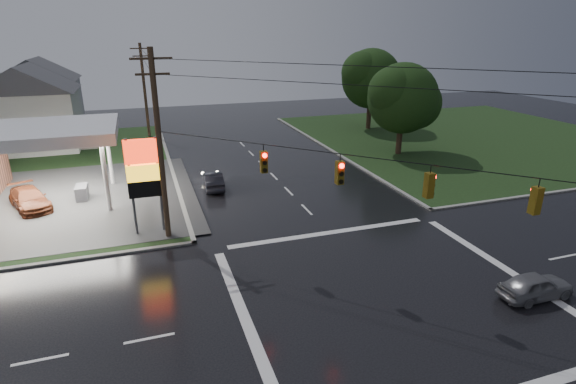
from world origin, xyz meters
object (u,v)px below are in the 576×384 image
object	(u,v)px
house_near	(30,107)
car_north	(213,180)
utility_pole_nw	(160,145)
utility_pole_n	(145,89)
pylon_sign	(144,171)
car_pump	(29,199)
car_crossing	(536,286)
house_far	(40,93)
tree_ne_far	(372,79)
tree_ne_near	(404,98)

from	to	relation	value
house_near	car_north	distance (m)	24.38
utility_pole_nw	utility_pole_n	bearing A→B (deg)	90.00
pylon_sign	utility_pole_nw	xyz separation A→B (m)	(1.00, -1.00, 1.71)
pylon_sign	car_pump	distance (m)	10.90
utility_pole_n	house_near	distance (m)	11.67
house_near	car_crossing	xyz separation A→B (m)	(27.19, -38.59, -3.79)
house_far	car_pump	bearing A→B (deg)	-83.22
utility_pole_n	house_far	world-z (taller)	utility_pole_n
pylon_sign	house_near	world-z (taller)	house_near
house_far	house_near	bearing A→B (deg)	-85.24
tree_ne_far	car_pump	xyz separation A→B (m)	(-35.46, -16.64, -5.47)
utility_pole_nw	house_near	world-z (taller)	utility_pole_nw
pylon_sign	car_crossing	size ratio (longest dim) A/B	1.67
tree_ne_near	car_crossing	world-z (taller)	tree_ne_near
utility_pole_nw	car_crossing	size ratio (longest dim) A/B	3.05
utility_pole_nw	car_north	size ratio (longest dim) A/B	2.72
house_near	tree_ne_far	bearing A→B (deg)	-3.01
utility_pole_n	house_near	world-z (taller)	utility_pole_n
utility_pole_n	car_crossing	bearing A→B (deg)	-68.81
pylon_sign	house_near	size ratio (longest dim) A/B	0.54
tree_ne_near	car_crossing	xyz separation A→B (m)	(-7.90, -24.58, -4.95)
car_crossing	car_pump	bearing A→B (deg)	50.95
tree_ne_far	car_crossing	world-z (taller)	tree_ne_far
car_pump	tree_ne_far	bearing A→B (deg)	2.32
tree_ne_near	car_pump	distance (m)	33.14
house_near	car_crossing	world-z (taller)	house_near
house_far	tree_ne_far	xyz separation A→B (m)	(39.10, -14.01, 1.77)
car_north	utility_pole_nw	bearing A→B (deg)	66.40
tree_ne_near	car_crossing	size ratio (longest dim) A/B	2.49
house_far	car_north	distance (m)	34.82
car_north	car_pump	bearing A→B (deg)	4.14
tree_ne_near	car_north	xyz separation A→B (m)	(-19.57, -4.42, -4.89)
utility_pole_nw	tree_ne_far	xyz separation A→B (m)	(26.65, 24.49, 0.46)
utility_pole_n	house_near	size ratio (longest dim) A/B	0.95
utility_pole_n	tree_ne_near	xyz separation A→B (m)	(23.64, -16.01, 0.09)
utility_pole_nw	house_near	size ratio (longest dim) A/B	1.00
utility_pole_nw	house_far	bearing A→B (deg)	107.92
tree_ne_near	car_crossing	bearing A→B (deg)	-107.82
house_far	car_north	xyz separation A→B (m)	(16.52, -30.43, -3.74)
house_far	car_crossing	size ratio (longest dim) A/B	3.07
utility_pole_nw	house_far	world-z (taller)	utility_pole_nw
pylon_sign	car_pump	xyz separation A→B (m)	(-7.81, 6.85, -3.30)
tree_ne_near	utility_pole_n	bearing A→B (deg)	145.90
tree_ne_far	car_crossing	bearing A→B (deg)	-106.61
house_far	car_crossing	xyz separation A→B (m)	(28.19, -50.59, -3.79)
utility_pole_n	house_far	distance (m)	16.00
house_far	utility_pole_nw	bearing A→B (deg)	-72.08
utility_pole_n	tree_ne_near	distance (m)	28.55
utility_pole_nw	car_crossing	bearing A→B (deg)	-37.53
house_near	car_crossing	distance (m)	47.36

